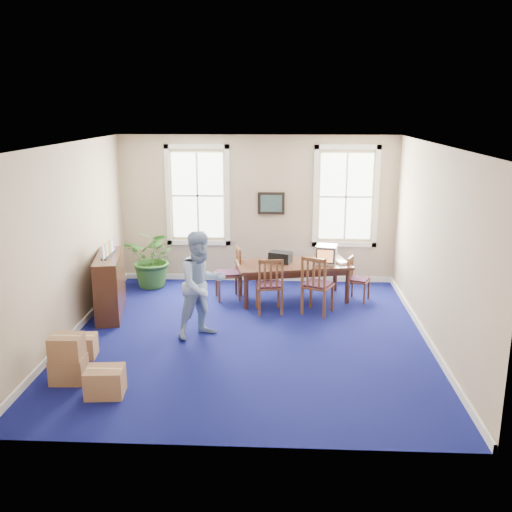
{
  "coord_description": "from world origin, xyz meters",
  "views": [
    {
      "loc": [
        0.58,
        -8.99,
        3.77
      ],
      "look_at": [
        0.1,
        0.6,
        1.25
      ],
      "focal_mm": 40.0,
      "sensor_mm": 36.0,
      "label": 1
    }
  ],
  "objects_px": {
    "chair_near_left": "(269,285)",
    "credenza": "(110,284)",
    "potted_plant": "(154,258)",
    "conference_table": "(293,281)",
    "crt_tv": "(326,254)",
    "cardboard_boxes": "(83,355)",
    "man": "(202,285)"
  },
  "relations": [
    {
      "from": "man",
      "to": "cardboard_boxes",
      "type": "bearing_deg",
      "value": -171.14
    },
    {
      "from": "potted_plant",
      "to": "man",
      "type": "bearing_deg",
      "value": -61.92
    },
    {
      "from": "crt_tv",
      "to": "credenza",
      "type": "distance_m",
      "value": 4.21
    },
    {
      "from": "crt_tv",
      "to": "credenza",
      "type": "xyz_separation_m",
      "value": [
        -4.06,
        -1.05,
        -0.36
      ]
    },
    {
      "from": "chair_near_left",
      "to": "crt_tv",
      "type": "bearing_deg",
      "value": -153.28
    },
    {
      "from": "man",
      "to": "cardboard_boxes",
      "type": "distance_m",
      "value": 2.28
    },
    {
      "from": "credenza",
      "to": "potted_plant",
      "type": "distance_m",
      "value": 1.74
    },
    {
      "from": "conference_table",
      "to": "man",
      "type": "relative_size",
      "value": 1.22
    },
    {
      "from": "crt_tv",
      "to": "credenza",
      "type": "height_order",
      "value": "credenza"
    },
    {
      "from": "conference_table",
      "to": "crt_tv",
      "type": "relative_size",
      "value": 5.13
    },
    {
      "from": "man",
      "to": "credenza",
      "type": "relative_size",
      "value": 1.22
    },
    {
      "from": "conference_table",
      "to": "potted_plant",
      "type": "height_order",
      "value": "potted_plant"
    },
    {
      "from": "man",
      "to": "cardboard_boxes",
      "type": "xyz_separation_m",
      "value": [
        -1.48,
        -1.65,
        -0.54
      ]
    },
    {
      "from": "man",
      "to": "cardboard_boxes",
      "type": "relative_size",
      "value": 1.43
    },
    {
      "from": "chair_near_left",
      "to": "potted_plant",
      "type": "xyz_separation_m",
      "value": [
        -2.51,
        1.43,
        0.1
      ]
    },
    {
      "from": "chair_near_left",
      "to": "man",
      "type": "distance_m",
      "value": 1.68
    },
    {
      "from": "conference_table",
      "to": "crt_tv",
      "type": "xyz_separation_m",
      "value": [
        0.66,
        0.05,
        0.56
      ]
    },
    {
      "from": "conference_table",
      "to": "credenza",
      "type": "height_order",
      "value": "credenza"
    },
    {
      "from": "potted_plant",
      "to": "conference_table",
      "type": "bearing_deg",
      "value": -12.9
    },
    {
      "from": "conference_table",
      "to": "potted_plant",
      "type": "distance_m",
      "value": 3.05
    },
    {
      "from": "cardboard_boxes",
      "to": "man",
      "type": "bearing_deg",
      "value": 48.11
    },
    {
      "from": "credenza",
      "to": "cardboard_boxes",
      "type": "distance_m",
      "value": 2.66
    },
    {
      "from": "conference_table",
      "to": "cardboard_boxes",
      "type": "bearing_deg",
      "value": -142.38
    },
    {
      "from": "potted_plant",
      "to": "cardboard_boxes",
      "type": "relative_size",
      "value": 1.0
    },
    {
      "from": "man",
      "to": "conference_table",
      "type": "bearing_deg",
      "value": 12.8
    },
    {
      "from": "cardboard_boxes",
      "to": "potted_plant",
      "type": "bearing_deg",
      "value": 89.2
    },
    {
      "from": "credenza",
      "to": "potted_plant",
      "type": "height_order",
      "value": "potted_plant"
    },
    {
      "from": "potted_plant",
      "to": "crt_tv",
      "type": "bearing_deg",
      "value": -9.84
    },
    {
      "from": "chair_near_left",
      "to": "cardboard_boxes",
      "type": "relative_size",
      "value": 0.85
    },
    {
      "from": "chair_near_left",
      "to": "potted_plant",
      "type": "distance_m",
      "value": 2.89
    },
    {
      "from": "chair_near_left",
      "to": "cardboard_boxes",
      "type": "bearing_deg",
      "value": 38.88
    },
    {
      "from": "chair_near_left",
      "to": "credenza",
      "type": "height_order",
      "value": "credenza"
    }
  ]
}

